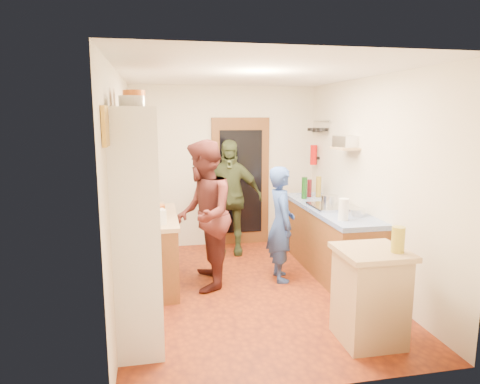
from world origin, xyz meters
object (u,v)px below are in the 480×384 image
object	(u,v)px
right_counter_base	(328,240)
person_left	(206,214)
person_hob	(283,224)
hutch_body	(139,225)
person_back	(229,197)
island_base	(370,298)

from	to	relation	value
right_counter_base	person_left	size ratio (longest dim) A/B	1.19
person_hob	hutch_body	bearing A→B (deg)	123.78
hutch_body	person_back	distance (m)	2.63
person_hob	person_left	world-z (taller)	person_left
hutch_body	person_hob	size ratio (longest dim) A/B	1.47
right_counter_base	person_back	world-z (taller)	person_back
hutch_body	person_back	world-z (taller)	hutch_body
hutch_body	right_counter_base	world-z (taller)	hutch_body
hutch_body	person_hob	distance (m)	2.09
island_base	person_hob	size ratio (longest dim) A/B	0.57
right_counter_base	island_base	bearing A→B (deg)	-101.40
right_counter_base	island_base	world-z (taller)	island_base
island_base	person_back	bearing A→B (deg)	106.22
hutch_body	person_back	size ratio (longest dim) A/B	1.24
hutch_body	right_counter_base	xyz separation A→B (m)	(2.50, 1.30, -0.68)
hutch_body	right_counter_base	bearing A→B (deg)	27.47
hutch_body	person_hob	xyz separation A→B (m)	(1.77, 1.06, -0.35)
island_base	hutch_body	bearing A→B (deg)	164.10
person_left	person_back	world-z (taller)	person_left
right_counter_base	person_hob	bearing A→B (deg)	-161.49
right_counter_base	island_base	xyz separation A→B (m)	(-0.38, -1.90, 0.01)
right_counter_base	person_hob	world-z (taller)	person_hob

